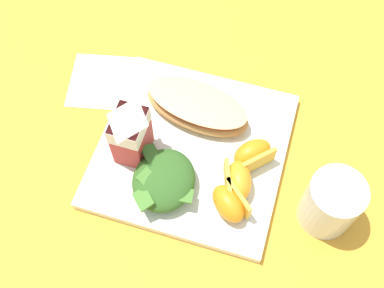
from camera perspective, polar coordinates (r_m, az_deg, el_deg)
ground at (r=0.74m, az=0.00°, el=-0.95°), size 3.00×3.00×0.00m
white_plate at (r=0.73m, az=0.00°, el=-0.66°), size 0.28×0.28×0.02m
cheesy_pizza_bread at (r=0.74m, az=0.62°, el=4.49°), size 0.10×0.18×0.04m
green_salad_pile at (r=0.68m, az=-3.42°, el=-4.33°), size 0.11×0.09×0.04m
milk_carton at (r=0.68m, az=-7.45°, el=1.55°), size 0.06×0.05×0.11m
orange_wedge_front at (r=0.67m, az=4.51°, el=-7.09°), size 0.07×0.07×0.04m
orange_wedge_middle at (r=0.68m, az=5.49°, el=-4.37°), size 0.07×0.05×0.04m
orange_wedge_rear at (r=0.70m, az=7.34°, el=-1.19°), size 0.07×0.07×0.04m
paper_napkin at (r=0.82m, az=-10.68°, el=7.43°), size 0.13×0.13×0.00m
drinking_clear_cup at (r=0.68m, az=16.36°, el=-6.82°), size 0.08×0.08×0.09m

